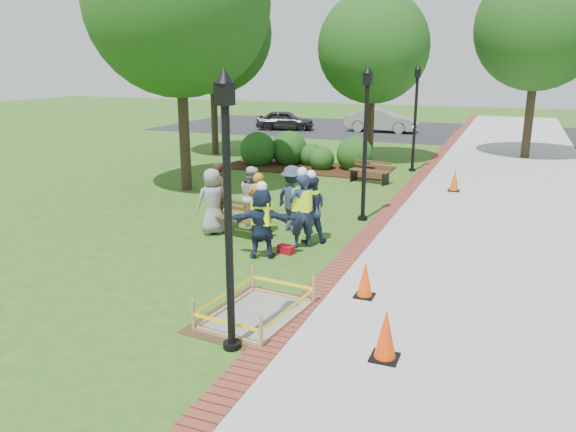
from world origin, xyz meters
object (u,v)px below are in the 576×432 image
at_px(wet_concrete_pad, 257,304).
at_px(hivis_worker_b, 302,208).
at_px(hivis_worker_c, 311,207).
at_px(lamp_near, 228,194).
at_px(bench_near, 238,226).
at_px(cone_front, 386,336).
at_px(hivis_worker_a, 262,220).

bearing_deg(wet_concrete_pad, hivis_worker_b, 99.16).
bearing_deg(wet_concrete_pad, hivis_worker_c, 97.54).
bearing_deg(lamp_near, bench_near, 116.05).
distance_m(lamp_near, hivis_worker_b, 5.35).
height_order(cone_front, hivis_worker_c, hivis_worker_c).
bearing_deg(hivis_worker_b, cone_front, -56.20).
bearing_deg(hivis_worker_b, lamp_near, -81.65).
distance_m(wet_concrete_pad, hivis_worker_a, 3.20).
bearing_deg(bench_near, hivis_worker_b, -5.11).
distance_m(wet_concrete_pad, cone_front, 2.49).
bearing_deg(hivis_worker_c, lamp_near, -82.87).
bearing_deg(hivis_worker_a, wet_concrete_pad, -67.31).
bearing_deg(cone_front, lamp_near, -166.78).
relative_size(wet_concrete_pad, bench_near, 1.46).
height_order(wet_concrete_pad, lamp_near, lamp_near).
height_order(hivis_worker_a, hivis_worker_b, hivis_worker_b).
distance_m(wet_concrete_pad, bench_near, 4.76).
distance_m(wet_concrete_pad, hivis_worker_c, 4.46).
xyz_separation_m(wet_concrete_pad, bench_near, (-2.45, 4.08, 0.04)).
bearing_deg(wet_concrete_pad, hivis_worker_a, 112.69).
relative_size(wet_concrete_pad, cone_front, 3.00).
bearing_deg(bench_near, cone_front, -44.08).
bearing_deg(hivis_worker_b, bench_near, 174.89).
bearing_deg(hivis_worker_c, hivis_worker_b, -96.68).
relative_size(cone_front, hivis_worker_b, 0.42).
distance_m(wet_concrete_pad, lamp_near, 2.53).
bearing_deg(cone_front, bench_near, 135.92).
relative_size(cone_front, hivis_worker_a, 0.46).
relative_size(hivis_worker_a, hivis_worker_b, 0.91).
height_order(wet_concrete_pad, hivis_worker_b, hivis_worker_b).
bearing_deg(wet_concrete_pad, lamp_near, -84.41).
xyz_separation_m(wet_concrete_pad, hivis_worker_c, (-0.58, 4.38, 0.67)).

